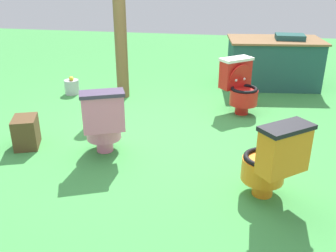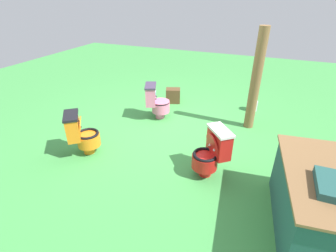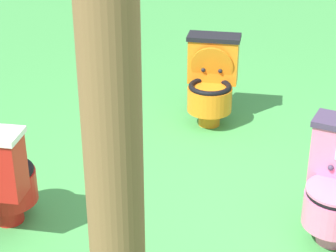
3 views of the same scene
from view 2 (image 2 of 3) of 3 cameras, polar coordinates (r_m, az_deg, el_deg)
The scene contains 8 objects.
ground at distance 4.91m, azimuth 0.46°, elevation -0.88°, with size 14.00×14.00×0.00m, color #429947.
toilet_pink at distance 5.23m, azimuth -2.64°, elevation 5.55°, with size 0.56×0.61×0.73m.
toilet_orange at distance 4.27m, azimuth -18.91°, elevation -1.59°, with size 0.62×0.64×0.73m.
toilet_red at distance 3.64m, azimuth 9.73°, elevation -5.85°, with size 0.62×0.64×0.73m.
vendor_table at distance 3.25m, azimuth 31.08°, elevation -14.75°, with size 1.55×1.02×0.85m.
wooden_post at distance 4.93m, azimuth 19.15°, elevation 9.63°, with size 0.18×0.18×1.88m, color brown.
small_crate at distance 6.08m, azimuth 1.13°, elevation 6.86°, with size 0.33×0.25×0.34m, color brown.
lemon_bucket at distance 5.98m, azimuth 18.45°, elevation 4.45°, with size 0.22×0.22×0.28m.
Camera 2 is at (3.97, 1.59, 2.40)m, focal length 27.07 mm.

